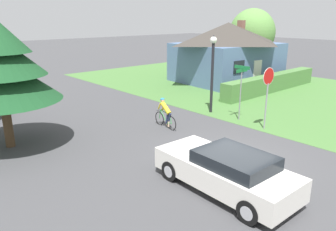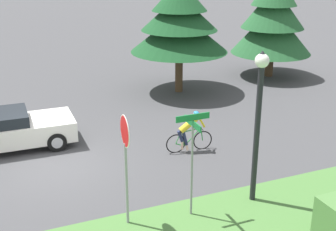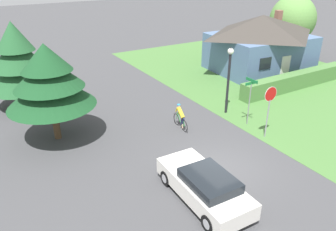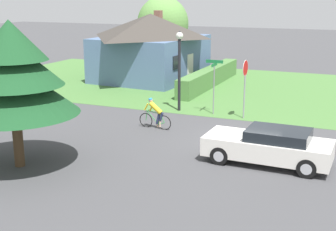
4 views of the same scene
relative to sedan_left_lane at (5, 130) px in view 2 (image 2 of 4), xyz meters
name	(u,v)px [view 2 (image 2 of 4)]	position (x,y,z in m)	size (l,w,h in m)	color
ground_plane	(55,166)	(2.00, 1.29, -0.67)	(140.00, 140.00, 0.00)	#424244
sedan_left_lane	(5,130)	(0.00, 0.00, 0.00)	(2.00, 4.56, 1.33)	silver
cyclist	(189,132)	(2.62, 5.75, 0.02)	(0.44, 1.66, 1.44)	black
stop_sign	(125,147)	(5.99, 2.44, 1.44)	(0.80, 0.07, 2.93)	gray
street_lamp	(259,107)	(6.23, 6.00, 2.05)	(0.37, 0.37, 4.22)	black
street_name_sign	(192,147)	(6.25, 4.10, 1.27)	(0.90, 0.90, 2.81)	gray
conifer_tall_near	(179,21)	(-3.75, 8.20, 2.66)	(4.51, 4.51, 5.19)	#4C3823
conifer_tall_far	(273,18)	(-4.41, 13.75, 2.41)	(4.15, 4.15, 5.51)	#4C3823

